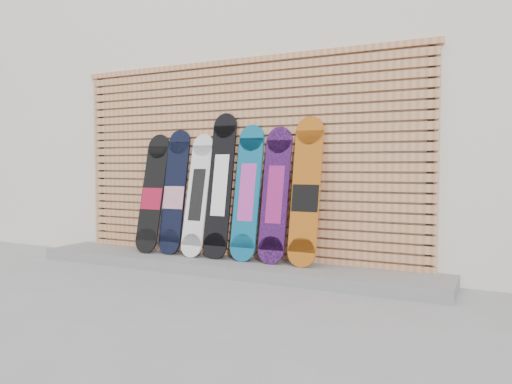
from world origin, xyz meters
TOP-DOWN VIEW (x-y plane):
  - ground at (0.00, 0.00)m, footprint 80.00×80.00m
  - building at (0.50, 3.50)m, footprint 12.00×5.00m
  - concrete_step at (-0.15, 0.68)m, footprint 4.60×0.70m
  - slat_wall at (-0.15, 0.97)m, footprint 4.26×0.08m
  - snowboard_0 at (-1.18, 0.77)m, footprint 0.29×0.34m
  - snowboard_1 at (-0.89, 0.79)m, footprint 0.29×0.30m
  - snowboard_2 at (-0.57, 0.78)m, footprint 0.26×0.33m
  - snowboard_3 at (-0.28, 0.79)m, footprint 0.29×0.30m
  - snowboard_4 at (0.05, 0.80)m, footprint 0.29×0.30m
  - snowboard_5 at (0.37, 0.80)m, footprint 0.29×0.29m
  - snowboard_6 at (0.71, 0.80)m, footprint 0.30×0.30m

SIDE VIEW (x-z plane):
  - ground at x=0.00m, z-range 0.00..0.00m
  - concrete_step at x=-0.15m, z-range 0.00..0.12m
  - snowboard_0 at x=-1.18m, z-range 0.11..1.49m
  - snowboard_2 at x=-0.57m, z-range 0.12..1.48m
  - snowboard_1 at x=-0.89m, z-range 0.11..1.53m
  - snowboard_5 at x=0.37m, z-range 0.12..1.54m
  - snowboard_4 at x=0.05m, z-range 0.12..1.57m
  - snowboard_6 at x=0.71m, z-range 0.11..1.62m
  - snowboard_3 at x=-0.28m, z-range 0.12..1.71m
  - slat_wall at x=-0.15m, z-range 0.06..2.35m
  - building at x=0.50m, z-range 0.00..3.60m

